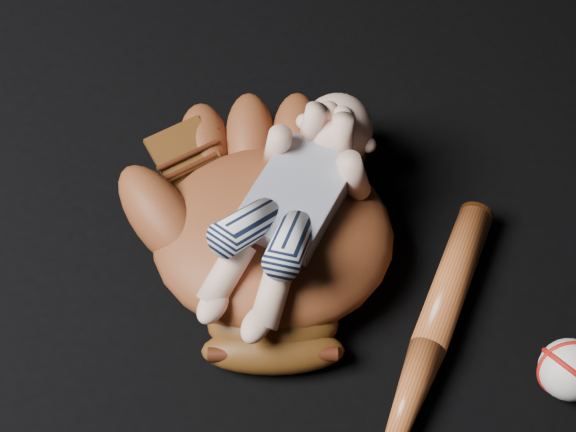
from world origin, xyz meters
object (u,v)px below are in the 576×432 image
(baseball_glove, at_px, (273,229))
(baseball, at_px, (570,370))
(newborn_baby, at_px, (287,208))
(baseball_bat, at_px, (421,367))

(baseball_glove, height_order, baseball, baseball_glove)
(newborn_baby, xyz_separation_m, baseball_bat, (0.21, -0.08, -0.10))
(newborn_baby, bearing_deg, baseball_bat, -19.42)
(baseball_glove, relative_size, newborn_baby, 1.23)
(baseball_glove, distance_m, baseball, 0.39)
(baseball_glove, bearing_deg, newborn_baby, -24.22)
(baseball_glove, xyz_separation_m, baseball_bat, (0.23, -0.08, -0.05))
(newborn_baby, relative_size, baseball_bat, 0.73)
(newborn_baby, distance_m, baseball_bat, 0.25)
(baseball_bat, xyz_separation_m, baseball, (0.16, 0.06, 0.01))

